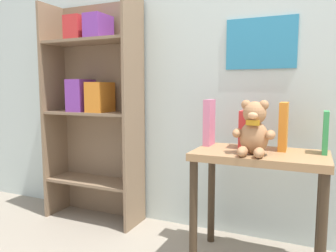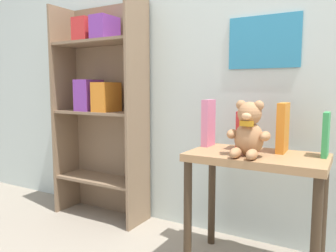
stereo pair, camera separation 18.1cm
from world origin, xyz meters
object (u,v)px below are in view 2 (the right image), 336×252
object	(u,v)px
display_table	(256,175)
book_standing_red	(243,130)
bookshelf_side	(102,100)
book_standing_pink	(208,123)
book_standing_orange	(283,128)
book_standing_green	(326,135)
teddy_bear	(249,131)

from	to	relation	value
display_table	book_standing_red	size ratio (longest dim) A/B	3.24
bookshelf_side	book_standing_pink	xyz separation A→B (m)	(0.82, -0.11, -0.10)
display_table	book_standing_pink	bearing A→B (deg)	162.61
book_standing_orange	book_standing_green	distance (m)	0.19
book_standing_pink	display_table	bearing A→B (deg)	-17.59
book_standing_pink	bookshelf_side	bearing A→B (deg)	172.52
display_table	teddy_bear	xyz separation A→B (m)	(-0.02, -0.08, 0.22)
book_standing_red	book_standing_green	distance (m)	0.38
book_standing_pink	book_standing_red	world-z (taller)	book_standing_pink
bookshelf_side	display_table	bearing A→B (deg)	-9.94
book_standing_pink	book_standing_green	distance (m)	0.57
bookshelf_side	display_table	size ratio (longest dim) A/B	2.30
teddy_bear	book_standing_pink	distance (m)	0.31
book_standing_orange	book_standing_red	bearing A→B (deg)	-175.23
display_table	book_standing_pink	xyz separation A→B (m)	(-0.28, 0.09, 0.23)
teddy_bear	book_standing_orange	xyz separation A→B (m)	(0.11, 0.18, 0.00)
bookshelf_side	book_standing_red	bearing A→B (deg)	-6.17
bookshelf_side	teddy_bear	bearing A→B (deg)	-13.95
book_standing_red	book_standing_orange	bearing A→B (deg)	3.73
bookshelf_side	teddy_bear	world-z (taller)	bookshelf_side
display_table	book_standing_red	world-z (taller)	book_standing_red
book_standing_orange	book_standing_green	xyz separation A→B (m)	(0.19, -0.02, -0.02)
display_table	teddy_bear	world-z (taller)	teddy_bear
book_standing_pink	book_standing_orange	bearing A→B (deg)	2.16
display_table	book_standing_green	distance (m)	0.36
display_table	teddy_bear	distance (m)	0.23
bookshelf_side	book_standing_red	xyz separation A→B (m)	(1.01, -0.11, -0.13)
book_standing_red	book_standing_green	bearing A→B (deg)	-2.45
book_standing_pink	book_standing_red	distance (m)	0.19
bookshelf_side	book_standing_orange	size ratio (longest dim) A/B	6.07
book_standing_red	book_standing_green	xyz separation A→B (m)	(0.38, -0.00, 0.00)
display_table	book_standing_red	distance (m)	0.24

